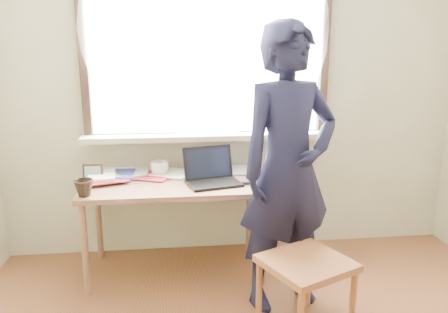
{
  "coord_description": "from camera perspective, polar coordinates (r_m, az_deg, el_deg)",
  "views": [
    {
      "loc": [
        -0.45,
        -1.28,
        1.56
      ],
      "look_at": [
        -0.2,
        0.95,
        1.01
      ],
      "focal_mm": 35.0,
      "sensor_mm": 36.0,
      "label": 1
    }
  ],
  "objects": [
    {
      "name": "work_chair",
      "position": [
        2.52,
        10.68,
        -14.53
      ],
      "size": [
        0.57,
        0.56,
        0.44
      ],
      "color": "#9A5C32",
      "rests_on": "ground"
    },
    {
      "name": "room_shell",
      "position": [
        1.55,
        10.04,
        16.46
      ],
      "size": [
        3.52,
        4.02,
        2.61
      ],
      "color": "#B3B090",
      "rests_on": "ground"
    },
    {
      "name": "person",
      "position": [
        2.63,
        8.36,
        -1.66
      ],
      "size": [
        0.72,
        0.58,
        1.73
      ],
      "primitive_type": "imported",
      "rotation": [
        0.0,
        0.0,
        0.29
      ],
      "color": "black",
      "rests_on": "ground"
    },
    {
      "name": "book_b",
      "position": [
        3.3,
        -0.18,
        -1.76
      ],
      "size": [
        0.22,
        0.28,
        0.02
      ],
      "primitive_type": "imported",
      "rotation": [
        0.0,
        0.0,
        -0.14
      ],
      "color": "white",
      "rests_on": "desk"
    },
    {
      "name": "mug_dark",
      "position": [
        2.87,
        -17.84,
        -3.93
      ],
      "size": [
        0.16,
        0.16,
        0.11
      ],
      "primitive_type": "imported",
      "rotation": [
        0.0,
        0.0,
        -0.59
      ],
      "color": "black",
      "rests_on": "desk"
    },
    {
      "name": "mouse",
      "position": [
        2.99,
        2.93,
        -3.37
      ],
      "size": [
        0.08,
        0.06,
        0.03
      ],
      "primitive_type": "ellipsoid",
      "color": "black",
      "rests_on": "desk"
    },
    {
      "name": "desk_clutter",
      "position": [
        3.23,
        -12.64,
        -2.29
      ],
      "size": [
        0.83,
        0.51,
        0.04
      ],
      "color": "white",
      "rests_on": "desk"
    },
    {
      "name": "laptop",
      "position": [
        3.01,
        -1.66,
        -2.38
      ],
      "size": [
        0.41,
        0.36,
        0.24
      ],
      "color": "black",
      "rests_on": "desk"
    },
    {
      "name": "desk",
      "position": [
        3.07,
        -6.52,
        -4.61
      ],
      "size": [
        1.24,
        0.62,
        0.66
      ],
      "color": "brown",
      "rests_on": "ground"
    },
    {
      "name": "picture_frame",
      "position": [
        3.18,
        -16.73,
        -2.13
      ],
      "size": [
        0.14,
        0.03,
        0.11
      ],
      "color": "black",
      "rests_on": "desk"
    },
    {
      "name": "mug_white",
      "position": [
        3.23,
        -8.39,
        -1.52
      ],
      "size": [
        0.19,
        0.19,
        0.1
      ],
      "primitive_type": "imported",
      "rotation": [
        0.0,
        0.0,
        0.89
      ],
      "color": "white",
      "rests_on": "desk"
    },
    {
      "name": "book_a",
      "position": [
        3.24,
        -13.81,
        -2.47
      ],
      "size": [
        0.27,
        0.3,
        0.02
      ],
      "primitive_type": "imported",
      "rotation": [
        0.0,
        0.0,
        0.45
      ],
      "color": "white",
      "rests_on": "desk"
    }
  ]
}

